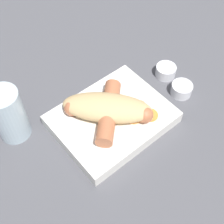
{
  "coord_description": "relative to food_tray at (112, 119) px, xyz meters",
  "views": [
    {
      "loc": [
        -0.26,
        -0.31,
        0.58
      ],
      "look_at": [
        0.0,
        0.0,
        0.04
      ],
      "focal_mm": 50.0,
      "sensor_mm": 36.0,
      "label": 1
    }
  ],
  "objects": [
    {
      "name": "ground_plane",
      "position": [
        0.0,
        0.0,
        -0.02
      ],
      "size": [
        3.0,
        3.0,
        0.0
      ],
      "primitive_type": "plane",
      "color": "#4C4C51"
    },
    {
      "name": "food_tray",
      "position": [
        0.0,
        0.0,
        0.0
      ],
      "size": [
        0.25,
        0.19,
        0.03
      ],
      "color": "silver",
      "rests_on": "ground_plane"
    },
    {
      "name": "bread_roll",
      "position": [
        -0.01,
        0.01,
        0.04
      ],
      "size": [
        0.19,
        0.19,
        0.05
      ],
      "color": "tan",
      "rests_on": "food_tray"
    },
    {
      "name": "sausage",
      "position": [
        -0.01,
        0.0,
        0.03
      ],
      "size": [
        0.14,
        0.15,
        0.04
      ],
      "color": "#B26642",
      "rests_on": "food_tray"
    },
    {
      "name": "pickled_veggies",
      "position": [
        0.04,
        -0.03,
        0.02
      ],
      "size": [
        0.08,
        0.08,
        0.0
      ],
      "color": "orange",
      "rests_on": "food_tray"
    },
    {
      "name": "condiment_cup_near",
      "position": [
        0.18,
        -0.04,
        -0.0
      ],
      "size": [
        0.05,
        0.05,
        0.03
      ],
      "color": "white",
      "rests_on": "ground_plane"
    },
    {
      "name": "condiment_cup_far",
      "position": [
        0.2,
        0.03,
        -0.0
      ],
      "size": [
        0.05,
        0.05,
        0.03
      ],
      "color": "white",
      "rests_on": "ground_plane"
    },
    {
      "name": "drink_glass",
      "position": [
        -0.18,
        0.12,
        0.05
      ],
      "size": [
        0.07,
        0.07,
        0.13
      ],
      "color": "silver",
      "rests_on": "ground_plane"
    }
  ]
}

